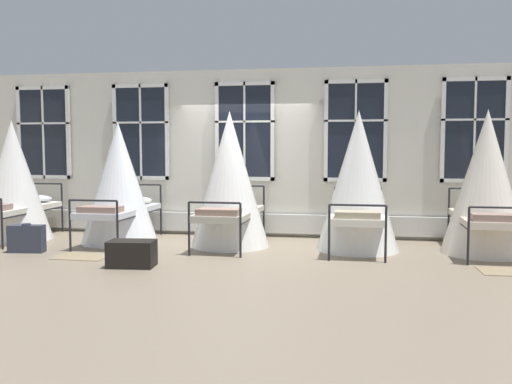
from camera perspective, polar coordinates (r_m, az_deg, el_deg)
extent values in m
plane|color=gray|center=(9.49, -2.49, -5.58)|extent=(26.04, 26.04, 0.00)
cube|color=beige|center=(10.57, -1.07, 4.04)|extent=(14.02, 0.10, 3.16)
cube|color=black|center=(11.96, -21.08, 5.74)|extent=(1.14, 0.02, 1.85)
cube|color=silver|center=(11.97, -20.96, 1.47)|extent=(1.14, 0.06, 0.07)
cube|color=silver|center=(12.02, -21.20, 10.00)|extent=(1.14, 0.06, 0.07)
cube|color=silver|center=(12.24, -23.24, 5.64)|extent=(0.07, 0.06, 1.85)
cube|color=silver|center=(11.69, -18.82, 5.84)|extent=(0.07, 0.06, 1.85)
cube|color=silver|center=(11.96, -21.08, 5.74)|extent=(0.04, 0.06, 1.85)
cube|color=silver|center=(11.97, -21.11, 6.63)|extent=(1.14, 0.06, 0.04)
cube|color=black|center=(11.05, -11.81, 6.08)|extent=(1.14, 0.02, 1.85)
cube|color=silver|center=(11.06, -11.73, 1.45)|extent=(1.14, 0.06, 0.07)
cube|color=silver|center=(11.11, -11.88, 10.68)|extent=(1.14, 0.06, 0.07)
cube|color=silver|center=(11.25, -14.35, 6.00)|extent=(0.07, 0.06, 1.85)
cube|color=silver|center=(10.86, -9.17, 6.14)|extent=(0.07, 0.06, 1.85)
cube|color=silver|center=(11.05, -11.81, 6.08)|extent=(0.04, 0.06, 1.85)
cube|color=silver|center=(11.06, -11.82, 7.04)|extent=(1.14, 0.06, 0.04)
cube|color=black|center=(10.47, -1.19, 6.27)|extent=(1.14, 0.02, 1.85)
cube|color=silver|center=(10.48, -1.18, 1.38)|extent=(1.14, 0.06, 0.07)
cube|color=silver|center=(10.54, -1.19, 11.12)|extent=(1.14, 0.06, 0.07)
cube|color=silver|center=(10.58, -4.04, 6.24)|extent=(0.07, 0.06, 1.85)
cube|color=silver|center=(10.38, 1.73, 6.28)|extent=(0.07, 0.06, 1.85)
cube|color=silver|center=(10.47, -1.19, 6.27)|extent=(0.04, 0.06, 1.85)
cube|color=silver|center=(10.48, -1.19, 7.28)|extent=(1.14, 0.06, 0.04)
cube|color=black|center=(10.28, 10.24, 6.23)|extent=(1.14, 0.02, 1.85)
cube|color=silver|center=(10.29, 10.17, 1.26)|extent=(1.14, 0.06, 0.07)
cube|color=silver|center=(10.35, 10.31, 11.18)|extent=(1.14, 0.06, 0.07)
cube|color=silver|center=(10.29, 7.25, 6.26)|extent=(0.07, 0.06, 1.85)
cube|color=silver|center=(10.30, 13.23, 6.18)|extent=(0.07, 0.06, 1.85)
cube|color=silver|center=(10.28, 10.24, 6.23)|extent=(0.04, 0.06, 1.85)
cube|color=silver|center=(10.29, 10.25, 7.26)|extent=(1.14, 0.06, 0.04)
cube|color=black|center=(10.50, 21.63, 5.95)|extent=(1.14, 0.02, 1.85)
cube|color=silver|center=(10.51, 21.49, 1.09)|extent=(1.14, 0.06, 0.07)
cube|color=silver|center=(10.57, 21.77, 10.80)|extent=(1.14, 0.06, 0.07)
cube|color=silver|center=(10.40, 18.73, 6.05)|extent=(0.07, 0.06, 1.85)
cube|color=silver|center=(10.62, 24.46, 5.85)|extent=(0.07, 0.06, 1.85)
cube|color=silver|center=(10.50, 21.63, 5.95)|extent=(0.04, 0.06, 1.85)
cube|color=silver|center=(10.51, 21.66, 6.96)|extent=(1.14, 0.06, 0.04)
cube|color=silver|center=(10.54, -1.19, -3.20)|extent=(8.85, 0.10, 0.36)
cylinder|color=black|center=(12.08, -22.80, -1.46)|extent=(0.04, 0.04, 0.97)
cylinder|color=black|center=(11.67, -19.39, -1.56)|extent=(0.04, 0.04, 0.97)
cylinder|color=black|center=(10.00, -24.76, -3.05)|extent=(0.04, 0.04, 0.84)
cylinder|color=black|center=(10.82, -21.88, -1.94)|extent=(0.06, 1.97, 0.03)
cylinder|color=black|center=(11.83, -21.19, 0.81)|extent=(0.82, 0.04, 0.03)
cube|color=silver|center=(11.03, -23.71, -1.60)|extent=(0.86, 2.00, 0.11)
ellipsoid|color=silver|center=(11.64, -21.75, -0.64)|extent=(0.63, 0.41, 0.14)
cone|color=white|center=(10.99, -23.79, 1.14)|extent=(1.34, 1.34, 2.18)
cylinder|color=black|center=(11.13, -13.75, -1.71)|extent=(0.04, 0.04, 0.97)
cylinder|color=black|center=(10.82, -9.80, -1.82)|extent=(0.04, 0.04, 0.97)
cylinder|color=black|center=(9.39, -18.66, -3.33)|extent=(0.04, 0.04, 0.84)
cylinder|color=black|center=(9.03, -14.12, -3.54)|extent=(0.04, 0.04, 0.84)
cylinder|color=black|center=(10.25, -16.00, -2.13)|extent=(0.05, 1.97, 0.03)
cylinder|color=black|center=(9.91, -11.77, -2.26)|extent=(0.05, 1.97, 0.03)
cylinder|color=black|center=(10.93, -11.84, 0.75)|extent=(0.82, 0.04, 0.03)
cylinder|color=black|center=(9.16, -16.49, -0.85)|extent=(0.82, 0.04, 0.03)
cube|color=silver|center=(10.07, -13.93, -1.90)|extent=(0.86, 2.00, 0.11)
ellipsoid|color=silver|center=(10.73, -12.30, -0.83)|extent=(0.63, 0.41, 0.14)
cube|color=gray|center=(9.40, -15.75, -1.74)|extent=(0.68, 0.37, 0.10)
cone|color=white|center=(10.02, -13.98, 0.97)|extent=(1.34, 1.34, 2.13)
cylinder|color=black|center=(10.48, -3.59, -1.97)|extent=(0.04, 0.04, 0.97)
cylinder|color=black|center=(10.30, 0.81, -2.07)|extent=(0.04, 0.04, 0.97)
cylinder|color=black|center=(8.61, -6.94, -3.82)|extent=(0.04, 0.04, 0.84)
cylinder|color=black|center=(8.40, -1.62, -4.00)|extent=(0.04, 0.04, 0.84)
cylinder|color=black|center=(9.53, -5.10, -2.45)|extent=(0.08, 1.97, 0.03)
cylinder|color=black|center=(9.34, -0.28, -2.57)|extent=(0.08, 1.97, 0.03)
cylinder|color=black|center=(10.34, -1.42, 0.64)|extent=(0.82, 0.05, 0.03)
cylinder|color=black|center=(8.45, -4.33, -1.11)|extent=(0.82, 0.05, 0.03)
cube|color=#B7B2A3|center=(9.42, -2.72, -2.20)|extent=(0.89, 2.01, 0.11)
ellipsoid|color=#B7B2A3|center=(10.13, -1.71, -1.03)|extent=(0.64, 0.42, 0.14)
cube|color=gray|center=(8.71, -3.86, -2.06)|extent=(0.68, 0.38, 0.10)
cone|color=white|center=(9.37, -2.73, 1.35)|extent=(1.34, 1.34, 2.29)
cylinder|color=black|center=(10.18, 8.15, -2.20)|extent=(0.04, 0.04, 0.97)
cylinder|color=black|center=(10.18, 12.75, -2.26)|extent=(0.04, 0.04, 0.97)
cylinder|color=black|center=(8.24, 7.56, -4.20)|extent=(0.04, 0.04, 0.84)
cylinder|color=black|center=(8.24, 13.26, -4.28)|extent=(0.04, 0.04, 0.84)
cylinder|color=black|center=(9.20, 7.89, -2.72)|extent=(0.06, 1.97, 0.03)
cylinder|color=black|center=(9.20, 12.98, -2.79)|extent=(0.06, 1.97, 0.03)
cylinder|color=black|center=(10.12, 10.49, 0.48)|extent=(0.82, 0.04, 0.03)
cylinder|color=black|center=(8.18, 10.45, -1.35)|extent=(0.82, 0.04, 0.03)
cube|color=silver|center=(9.18, 10.44, -2.44)|extent=(0.86, 2.00, 0.11)
ellipsoid|color=silver|center=(9.91, 10.46, -1.22)|extent=(0.63, 0.41, 0.14)
cube|color=tan|center=(8.45, 10.44, -2.32)|extent=(0.68, 0.37, 0.10)
cone|color=white|center=(9.13, 10.49, 1.16)|extent=(1.34, 1.34, 2.28)
cylinder|color=black|center=(10.33, 19.28, -2.30)|extent=(0.04, 0.04, 0.97)
cylinder|color=black|center=(10.47, 23.71, -2.34)|extent=(0.04, 0.04, 0.97)
cylinder|color=black|center=(8.41, 21.08, -4.28)|extent=(0.04, 0.04, 0.84)
cylinder|color=black|center=(9.36, 20.10, -2.83)|extent=(0.09, 1.97, 0.03)
cylinder|color=black|center=(9.52, 24.97, -2.86)|extent=(0.09, 1.97, 0.03)
cylinder|color=black|center=(10.35, 21.59, 0.33)|extent=(0.82, 0.06, 0.03)
cylinder|color=black|center=(8.44, 23.89, -1.48)|extent=(0.82, 0.06, 0.03)
cube|color=beige|center=(9.42, 22.56, -2.53)|extent=(0.89, 2.01, 0.11)
ellipsoid|color=#B7B2A3|center=(10.13, 21.78, -1.34)|extent=(0.64, 0.42, 0.14)
cube|color=gray|center=(8.71, 23.49, -2.42)|extent=(0.68, 0.38, 0.10)
cone|color=silver|center=(9.37, 22.66, 0.96)|extent=(1.34, 1.34, 2.27)
cube|color=#8E7A5B|center=(8.93, -17.51, -6.38)|extent=(0.81, 0.58, 0.01)
cube|color=#8E7A5B|center=(8.24, 24.80, -7.48)|extent=(0.81, 0.57, 0.01)
cube|color=#2D3342|center=(9.59, -22.61, -4.48)|extent=(0.58, 0.27, 0.44)
cube|color=tan|center=(9.69, -22.34, -4.38)|extent=(0.50, 0.07, 0.03)
torus|color=#2D3342|center=(9.56, -22.65, -3.08)|extent=(0.16, 0.16, 0.02)
cube|color=black|center=(7.98, -12.71, -6.23)|extent=(0.67, 0.46, 0.37)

